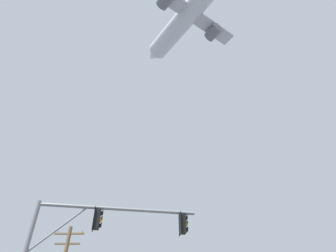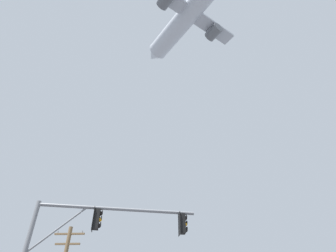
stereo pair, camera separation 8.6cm
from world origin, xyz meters
TOP-DOWN VIEW (x-y plane):
  - signal_pole_near at (-3.38, 8.26)m, footprint 7.17×1.58m
  - airplane at (3.17, 25.05)m, footprint 18.15×22.17m

SIDE VIEW (x-z plane):
  - signal_pole_near at x=-3.38m, z-range 1.67..8.08m
  - airplane at x=3.17m, z-range 46.04..53.00m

